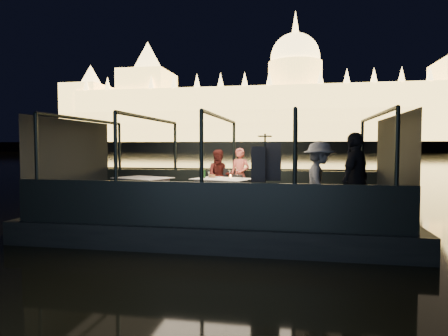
% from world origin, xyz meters
% --- Properties ---
extents(river_water, '(500.00, 500.00, 0.00)m').
position_xyz_m(river_water, '(0.00, 80.00, 0.00)').
color(river_water, black).
rests_on(river_water, ground).
extents(boat_hull, '(8.60, 4.40, 1.00)m').
position_xyz_m(boat_hull, '(0.00, 0.00, 0.00)').
color(boat_hull, black).
rests_on(boat_hull, river_water).
extents(boat_deck, '(8.00, 4.00, 0.04)m').
position_xyz_m(boat_deck, '(0.00, 0.00, 0.48)').
color(boat_deck, black).
rests_on(boat_deck, boat_hull).
extents(gunwale_port, '(8.00, 0.08, 0.90)m').
position_xyz_m(gunwale_port, '(0.00, 2.00, 0.95)').
color(gunwale_port, black).
rests_on(gunwale_port, boat_deck).
extents(gunwale_starboard, '(8.00, 0.08, 0.90)m').
position_xyz_m(gunwale_starboard, '(0.00, -2.00, 0.95)').
color(gunwale_starboard, black).
rests_on(gunwale_starboard, boat_deck).
extents(cabin_glass_port, '(8.00, 0.02, 1.40)m').
position_xyz_m(cabin_glass_port, '(0.00, 2.00, 2.10)').
color(cabin_glass_port, '#99B2B2').
rests_on(cabin_glass_port, gunwale_port).
extents(cabin_glass_starboard, '(8.00, 0.02, 1.40)m').
position_xyz_m(cabin_glass_starboard, '(0.00, -2.00, 2.10)').
color(cabin_glass_starboard, '#99B2B2').
rests_on(cabin_glass_starboard, gunwale_starboard).
extents(cabin_roof_glass, '(8.00, 4.00, 0.02)m').
position_xyz_m(cabin_roof_glass, '(0.00, 0.00, 2.80)').
color(cabin_roof_glass, '#99B2B2').
rests_on(cabin_roof_glass, boat_deck).
extents(end_wall_fore, '(0.02, 4.00, 2.30)m').
position_xyz_m(end_wall_fore, '(-4.00, 0.00, 1.65)').
color(end_wall_fore, black).
rests_on(end_wall_fore, boat_deck).
extents(end_wall_aft, '(0.02, 4.00, 2.30)m').
position_xyz_m(end_wall_aft, '(4.00, 0.00, 1.65)').
color(end_wall_aft, black).
rests_on(end_wall_aft, boat_deck).
extents(canopy_ribs, '(8.00, 4.00, 2.30)m').
position_xyz_m(canopy_ribs, '(0.00, 0.00, 1.65)').
color(canopy_ribs, black).
rests_on(canopy_ribs, boat_deck).
extents(embankment, '(400.00, 140.00, 6.00)m').
position_xyz_m(embankment, '(0.00, 210.00, 1.00)').
color(embankment, '#423D33').
rests_on(embankment, ground).
extents(parliament_building, '(220.00, 32.00, 60.00)m').
position_xyz_m(parliament_building, '(0.00, 175.00, 29.00)').
color(parliament_building, '#F2D18C').
rests_on(parliament_building, embankment).
extents(dining_table_central, '(1.71, 1.46, 0.77)m').
position_xyz_m(dining_table_central, '(-0.06, 0.59, 0.89)').
color(dining_table_central, silver).
rests_on(dining_table_central, boat_deck).
extents(dining_table_aft, '(1.71, 1.49, 0.76)m').
position_xyz_m(dining_table_aft, '(-2.32, 0.70, 0.89)').
color(dining_table_aft, white).
rests_on(dining_table_aft, boat_deck).
extents(chair_port_left, '(0.51, 0.51, 0.96)m').
position_xyz_m(chair_port_left, '(-0.36, 1.45, 0.95)').
color(chair_port_left, black).
rests_on(chair_port_left, boat_deck).
extents(chair_port_right, '(0.50, 0.50, 0.82)m').
position_xyz_m(chair_port_right, '(0.18, 1.14, 0.95)').
color(chair_port_right, black).
rests_on(chair_port_right, boat_deck).
extents(coat_stand, '(0.58, 0.50, 1.86)m').
position_xyz_m(coat_stand, '(1.20, -1.47, 1.40)').
color(coat_stand, black).
rests_on(coat_stand, boat_deck).
extents(person_woman_coral, '(0.63, 0.50, 1.56)m').
position_xyz_m(person_woman_coral, '(0.24, 1.56, 1.25)').
color(person_woman_coral, '#D95F4F').
rests_on(person_woman_coral, boat_deck).
extents(person_man_maroon, '(0.82, 0.69, 1.51)m').
position_xyz_m(person_man_maroon, '(-0.34, 1.52, 1.25)').
color(person_man_maroon, '#451513').
rests_on(person_man_maroon, boat_deck).
extents(passenger_stripe, '(0.67, 1.13, 1.71)m').
position_xyz_m(passenger_stripe, '(2.30, -1.11, 1.35)').
color(passenger_stripe, silver).
rests_on(passenger_stripe, boat_deck).
extents(passenger_dark, '(0.93, 1.20, 1.88)m').
position_xyz_m(passenger_dark, '(2.97, -1.37, 1.35)').
color(passenger_dark, black).
rests_on(passenger_dark, boat_deck).
extents(wine_bottle, '(0.07, 0.07, 0.27)m').
position_xyz_m(wine_bottle, '(-0.56, 0.59, 1.42)').
color(wine_bottle, '#153B18').
rests_on(wine_bottle, dining_table_central).
extents(bread_basket, '(0.20, 0.20, 0.07)m').
position_xyz_m(bread_basket, '(-0.42, 0.87, 1.31)').
color(bread_basket, brown).
rests_on(bread_basket, dining_table_central).
extents(amber_candle, '(0.06, 0.06, 0.08)m').
position_xyz_m(amber_candle, '(0.09, 0.87, 1.31)').
color(amber_candle, '#FF903F').
rests_on(amber_candle, dining_table_central).
extents(plate_near, '(0.24, 0.24, 0.01)m').
position_xyz_m(plate_near, '(0.38, 0.53, 1.27)').
color(plate_near, white).
rests_on(plate_near, dining_table_central).
extents(plate_far, '(0.26, 0.26, 0.02)m').
position_xyz_m(plate_far, '(-0.25, 0.96, 1.27)').
color(plate_far, white).
rests_on(plate_far, dining_table_central).
extents(wine_glass_white, '(0.07, 0.07, 0.18)m').
position_xyz_m(wine_glass_white, '(-0.43, 0.54, 1.36)').
color(wine_glass_white, silver).
rests_on(wine_glass_white, dining_table_central).
extents(wine_glass_red, '(0.08, 0.08, 0.21)m').
position_xyz_m(wine_glass_red, '(0.25, 0.98, 1.36)').
color(wine_glass_red, silver).
rests_on(wine_glass_red, dining_table_central).
extents(wine_glass_empty, '(0.08, 0.08, 0.21)m').
position_xyz_m(wine_glass_empty, '(0.10, 0.64, 1.36)').
color(wine_glass_empty, white).
rests_on(wine_glass_empty, dining_table_central).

